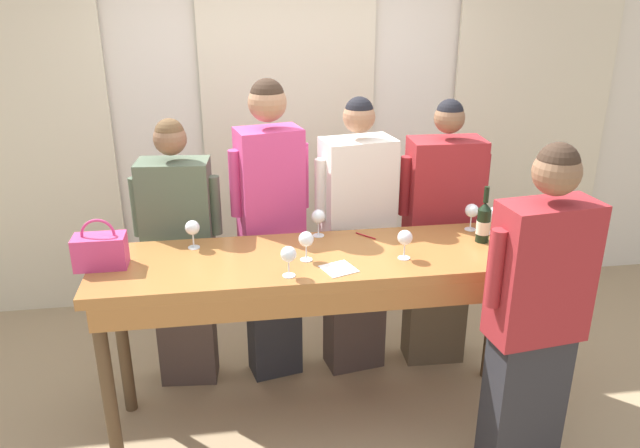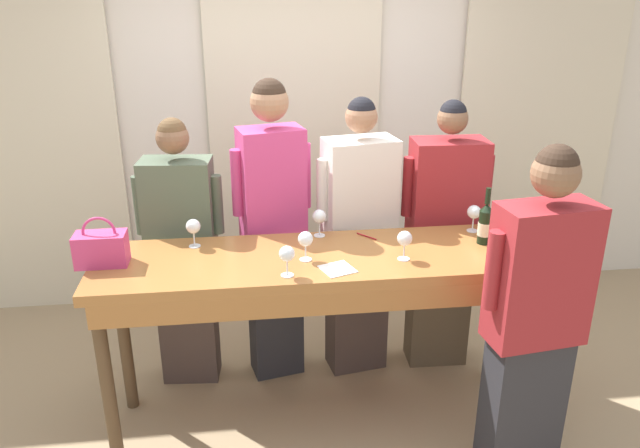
{
  "view_description": "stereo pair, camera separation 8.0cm",
  "coord_description": "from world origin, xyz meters",
  "px_view_note": "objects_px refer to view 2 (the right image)",
  "views": [
    {
      "loc": [
        -0.45,
        -2.95,
        2.4
      ],
      "look_at": [
        0.0,
        0.06,
        1.19
      ],
      "focal_mm": 35.0,
      "sensor_mm": 36.0,
      "label": 1
    },
    {
      "loc": [
        -0.37,
        -2.96,
        2.4
      ],
      "look_at": [
        0.0,
        0.06,
        1.19
      ],
      "focal_mm": 35.0,
      "sensor_mm": 36.0,
      "label": 2
    }
  ],
  "objects_px": {
    "wine_glass_back_left": "(193,227)",
    "host_pouring": "(534,325)",
    "guest_olive_jacket": "(183,254)",
    "wine_glass_center_left": "(287,255)",
    "tasting_bar": "(322,278)",
    "wine_glass_front_left": "(319,217)",
    "wine_glass_front_mid": "(474,213)",
    "wine_bottle": "(485,224)",
    "wine_glass_center_right": "(305,240)",
    "handbag": "(101,248)",
    "guest_cream_sweater": "(358,239)",
    "guest_pink_top": "(273,229)",
    "wine_glass_center_mid": "(405,239)",
    "wine_glass_front_right": "(496,216)",
    "guest_striped_shirt": "(443,238)"
  },
  "relations": [
    {
      "from": "wine_glass_front_mid",
      "to": "guest_pink_top",
      "type": "xyz_separation_m",
      "value": [
        -1.13,
        0.29,
        -0.16
      ]
    },
    {
      "from": "tasting_bar",
      "to": "wine_glass_front_left",
      "type": "distance_m",
      "value": 0.37
    },
    {
      "from": "wine_bottle",
      "to": "guest_pink_top",
      "type": "bearing_deg",
      "value": 157.53
    },
    {
      "from": "guest_pink_top",
      "to": "guest_cream_sweater",
      "type": "relative_size",
      "value": 1.06
    },
    {
      "from": "guest_olive_jacket",
      "to": "wine_glass_center_left",
      "type": "bearing_deg",
      "value": -51.94
    },
    {
      "from": "guest_cream_sweater",
      "to": "wine_glass_center_mid",
      "type": "bearing_deg",
      "value": -78.93
    },
    {
      "from": "wine_glass_front_mid",
      "to": "guest_striped_shirt",
      "type": "relative_size",
      "value": 0.09
    },
    {
      "from": "handbag",
      "to": "guest_striped_shirt",
      "type": "relative_size",
      "value": 0.15
    },
    {
      "from": "wine_glass_center_mid",
      "to": "guest_olive_jacket",
      "type": "distance_m",
      "value": 1.37
    },
    {
      "from": "tasting_bar",
      "to": "wine_glass_center_right",
      "type": "distance_m",
      "value": 0.25
    },
    {
      "from": "tasting_bar",
      "to": "wine_glass_front_mid",
      "type": "distance_m",
      "value": 0.96
    },
    {
      "from": "tasting_bar",
      "to": "handbag",
      "type": "xyz_separation_m",
      "value": [
        -1.12,
        0.05,
        0.21
      ]
    },
    {
      "from": "wine_glass_front_mid",
      "to": "wine_glass_back_left",
      "type": "xyz_separation_m",
      "value": [
        -1.57,
        -0.03,
        -0.0
      ]
    },
    {
      "from": "wine_glass_front_mid",
      "to": "wine_glass_center_mid",
      "type": "xyz_separation_m",
      "value": [
        -0.49,
        -0.33,
        0.0
      ]
    },
    {
      "from": "guest_pink_top",
      "to": "host_pouring",
      "type": "distance_m",
      "value": 1.6
    },
    {
      "from": "tasting_bar",
      "to": "wine_glass_back_left",
      "type": "distance_m",
      "value": 0.74
    },
    {
      "from": "tasting_bar",
      "to": "wine_glass_center_left",
      "type": "bearing_deg",
      "value": -134.77
    },
    {
      "from": "wine_glass_center_mid",
      "to": "wine_glass_back_left",
      "type": "relative_size",
      "value": 1.0
    },
    {
      "from": "wine_glass_center_left",
      "to": "wine_glass_center_right",
      "type": "height_order",
      "value": "same"
    },
    {
      "from": "wine_bottle",
      "to": "host_pouring",
      "type": "distance_m",
      "value": 0.69
    },
    {
      "from": "wine_glass_front_left",
      "to": "wine_glass_front_mid",
      "type": "bearing_deg",
      "value": -2.46
    },
    {
      "from": "tasting_bar",
      "to": "wine_glass_front_right",
      "type": "relative_size",
      "value": 15.18
    },
    {
      "from": "wine_glass_center_right",
      "to": "guest_olive_jacket",
      "type": "relative_size",
      "value": 0.09
    },
    {
      "from": "tasting_bar",
      "to": "wine_glass_center_mid",
      "type": "distance_m",
      "value": 0.48
    },
    {
      "from": "wine_glass_center_right",
      "to": "guest_cream_sweater",
      "type": "relative_size",
      "value": 0.09
    },
    {
      "from": "tasting_bar",
      "to": "wine_glass_center_left",
      "type": "height_order",
      "value": "wine_glass_center_left"
    },
    {
      "from": "wine_glass_back_left",
      "to": "host_pouring",
      "type": "distance_m",
      "value": 1.79
    },
    {
      "from": "guest_striped_shirt",
      "to": "wine_glass_back_left",
      "type": "bearing_deg",
      "value": -167.98
    },
    {
      "from": "tasting_bar",
      "to": "wine_bottle",
      "type": "distance_m",
      "value": 0.93
    },
    {
      "from": "wine_bottle",
      "to": "wine_glass_center_left",
      "type": "bearing_deg",
      "value": -166.25
    },
    {
      "from": "wine_bottle",
      "to": "wine_glass_center_right",
      "type": "xyz_separation_m",
      "value": [
        -0.99,
        -0.1,
        -0.0
      ]
    },
    {
      "from": "wine_glass_center_mid",
      "to": "host_pouring",
      "type": "bearing_deg",
      "value": -44.87
    },
    {
      "from": "handbag",
      "to": "guest_cream_sweater",
      "type": "relative_size",
      "value": 0.15
    },
    {
      "from": "wine_glass_back_left",
      "to": "guest_striped_shirt",
      "type": "bearing_deg",
      "value": 12.02
    },
    {
      "from": "handbag",
      "to": "wine_glass_back_left",
      "type": "xyz_separation_m",
      "value": [
        0.45,
        0.17,
        0.02
      ]
    },
    {
      "from": "wine_bottle",
      "to": "wine_glass_center_right",
      "type": "distance_m",
      "value": 0.99
    },
    {
      "from": "guest_striped_shirt",
      "to": "host_pouring",
      "type": "distance_m",
      "value": 1.12
    },
    {
      "from": "wine_glass_front_right",
      "to": "guest_pink_top",
      "type": "height_order",
      "value": "guest_pink_top"
    },
    {
      "from": "wine_glass_center_left",
      "to": "guest_striped_shirt",
      "type": "bearing_deg",
      "value": 35.51
    },
    {
      "from": "guest_pink_top",
      "to": "guest_striped_shirt",
      "type": "bearing_deg",
      "value": -0.0
    },
    {
      "from": "wine_glass_center_mid",
      "to": "guest_olive_jacket",
      "type": "xyz_separation_m",
      "value": [
        -1.19,
        0.62,
        -0.3
      ]
    },
    {
      "from": "wine_glass_front_mid",
      "to": "wine_glass_front_right",
      "type": "distance_m",
      "value": 0.13
    },
    {
      "from": "tasting_bar",
      "to": "wine_glass_front_left",
      "type": "height_order",
      "value": "wine_glass_front_left"
    },
    {
      "from": "wine_bottle",
      "to": "guest_cream_sweater",
      "type": "relative_size",
      "value": 0.18
    },
    {
      "from": "wine_glass_center_right",
      "to": "wine_glass_back_left",
      "type": "xyz_separation_m",
      "value": [
        -0.58,
        0.25,
        0.0
      ]
    },
    {
      "from": "guest_cream_sweater",
      "to": "host_pouring",
      "type": "relative_size",
      "value": 1.01
    },
    {
      "from": "handbag",
      "to": "guest_cream_sweater",
      "type": "bearing_deg",
      "value": 19.23
    },
    {
      "from": "tasting_bar",
      "to": "wine_glass_back_left",
      "type": "xyz_separation_m",
      "value": [
        -0.67,
        0.22,
        0.23
      ]
    },
    {
      "from": "wine_glass_front_mid",
      "to": "wine_glass_center_right",
      "type": "height_order",
      "value": "same"
    },
    {
      "from": "guest_olive_jacket",
      "to": "host_pouring",
      "type": "relative_size",
      "value": 0.95
    }
  ]
}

